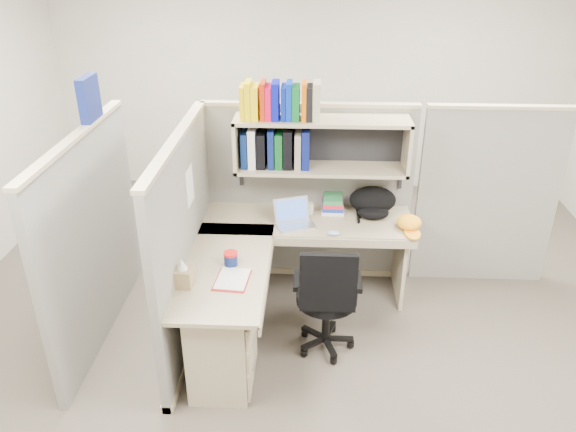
# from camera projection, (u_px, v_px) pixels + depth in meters

# --- Properties ---
(ground) EXTENTS (6.00, 6.00, 0.00)m
(ground) POSITION_uv_depth(u_px,v_px,m) (305.00, 333.00, 4.49)
(ground) COLOR #3C352E
(ground) RESTS_ON ground
(room_shell) EXTENTS (6.00, 6.00, 6.00)m
(room_shell) POSITION_uv_depth(u_px,v_px,m) (308.00, 140.00, 3.76)
(room_shell) COLOR #A9A498
(room_shell) RESTS_ON ground
(cubicle) EXTENTS (3.79, 1.84, 1.95)m
(cubicle) POSITION_uv_depth(u_px,v_px,m) (262.00, 205.00, 4.50)
(cubicle) COLOR slate
(cubicle) RESTS_ON ground
(desk) EXTENTS (1.74, 1.75, 0.73)m
(desk) POSITION_uv_depth(u_px,v_px,m) (249.00, 308.00, 4.06)
(desk) COLOR gray
(desk) RESTS_ON ground
(laptop) EXTENTS (0.38, 0.38, 0.21)m
(laptop) POSITION_uv_depth(u_px,v_px,m) (295.00, 214.00, 4.52)
(laptop) COLOR silver
(laptop) RESTS_ON desk
(backpack) EXTENTS (0.47, 0.41, 0.23)m
(backpack) POSITION_uv_depth(u_px,v_px,m) (373.00, 203.00, 4.69)
(backpack) COLOR black
(backpack) RESTS_ON desk
(orange_cap) EXTENTS (0.23, 0.26, 0.11)m
(orange_cap) POSITION_uv_depth(u_px,v_px,m) (409.00, 222.00, 4.51)
(orange_cap) COLOR orange
(orange_cap) RESTS_ON desk
(snack_canister) EXTENTS (0.10, 0.10, 0.10)m
(snack_canister) POSITION_uv_depth(u_px,v_px,m) (231.00, 258.00, 4.01)
(snack_canister) COLOR #0D1B4F
(snack_canister) RESTS_ON desk
(tissue_box) EXTENTS (0.13, 0.13, 0.20)m
(tissue_box) POSITION_uv_depth(u_px,v_px,m) (183.00, 272.00, 3.75)
(tissue_box) COLOR #A0855A
(tissue_box) RESTS_ON desk
(mouse) EXTENTS (0.11, 0.08, 0.04)m
(mouse) POSITION_uv_depth(u_px,v_px,m) (334.00, 233.00, 4.42)
(mouse) COLOR #9AADDA
(mouse) RESTS_ON desk
(paper_cup) EXTENTS (0.08, 0.08, 0.09)m
(paper_cup) POSITION_uv_depth(u_px,v_px,m) (310.00, 208.00, 4.75)
(paper_cup) COLOR white
(paper_cup) RESTS_ON desk
(book_stack) EXTENTS (0.20, 0.26, 0.13)m
(book_stack) POSITION_uv_depth(u_px,v_px,m) (333.00, 203.00, 4.81)
(book_stack) COLOR gray
(book_stack) RESTS_ON desk
(loose_paper) EXTENTS (0.23, 0.30, 0.00)m
(loose_paper) POSITION_uv_depth(u_px,v_px,m) (233.00, 278.00, 3.87)
(loose_paper) COLOR white
(loose_paper) RESTS_ON desk
(task_chair) EXTENTS (0.49, 0.46, 0.95)m
(task_chair) POSITION_uv_depth(u_px,v_px,m) (326.00, 315.00, 4.15)
(task_chair) COLOR black
(task_chair) RESTS_ON ground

